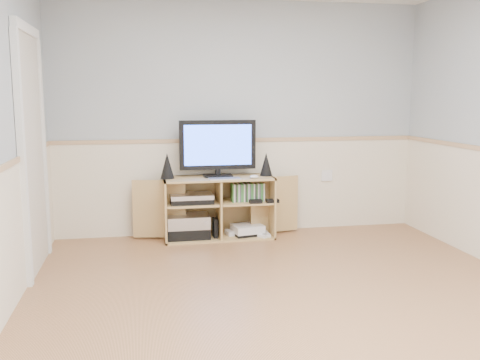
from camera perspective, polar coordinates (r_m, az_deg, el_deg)
name	(u,v)px	position (r m, az deg, el deg)	size (l,w,h in m)	color
room	(288,136)	(3.75, 5.15, 4.65)	(4.04, 4.54, 2.54)	tan
media_cabinet	(218,206)	(5.71, -2.36, -2.79)	(1.79, 0.43, 0.65)	tan
monitor	(218,146)	(5.61, -2.40, 3.60)	(0.80, 0.18, 0.59)	black
speaker_left	(167,166)	(5.55, -7.78, 1.51)	(0.14, 0.14, 0.26)	black
speaker_right	(266,164)	(5.70, 2.80, 1.68)	(0.13, 0.13, 0.25)	black
keyboard	(225,179)	(5.47, -1.65, 0.15)	(0.32, 0.13, 0.01)	silver
mouse	(254,177)	(5.53, 1.52, 0.36)	(0.10, 0.06, 0.04)	white
av_components	(190,219)	(5.65, -5.40, -4.14)	(0.52, 0.33, 0.47)	black
game_consoles	(246,230)	(5.76, 0.68, -5.36)	(0.46, 0.31, 0.11)	white
game_cases	(248,192)	(5.66, 0.82, -1.30)	(0.34, 0.14, 0.19)	#3F8C3F
wall_outlet	(327,176)	(6.14, 9.24, 0.47)	(0.12, 0.03, 0.12)	white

